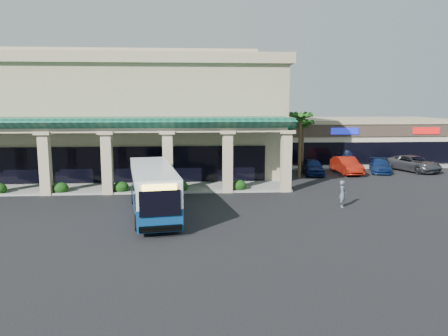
{
  "coord_description": "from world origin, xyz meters",
  "views": [
    {
      "loc": [
        -1.15,
        -27.5,
        6.84
      ],
      "look_at": [
        1.08,
        3.1,
        2.2
      ],
      "focal_mm": 35.0,
      "sensor_mm": 36.0,
      "label": 1
    }
  ],
  "objects": [
    {
      "name": "car_white",
      "position": [
        13.64,
        13.13,
        0.81
      ],
      "size": [
        1.88,
        4.99,
        1.63
      ],
      "primitive_type": "imported",
      "rotation": [
        0.0,
        0.0,
        0.03
      ],
      "color": "maroon",
      "rests_on": "ground"
    },
    {
      "name": "palm_0",
      "position": [
        8.5,
        11.0,
        3.3
      ],
      "size": [
        2.4,
        2.4,
        6.6
      ],
      "primitive_type": null,
      "color": "#194412",
      "rests_on": "ground"
    },
    {
      "name": "arcade",
      "position": [
        -8.0,
        6.8,
        2.85
      ],
      "size": [
        30.0,
        6.2,
        5.7
      ],
      "primitive_type": null,
      "color": "#0D513C",
      "rests_on": "ground"
    },
    {
      "name": "broadleaf_tree",
      "position": [
        7.5,
        19.0,
        2.41
      ],
      "size": [
        2.6,
        2.6,
        4.81
      ],
      "primitive_type": null,
      "color": "#11340C",
      "rests_on": "ground"
    },
    {
      "name": "car_silver",
      "position": [
        10.27,
        12.86,
        0.75
      ],
      "size": [
        2.22,
        4.57,
        1.5
      ],
      "primitive_type": "imported",
      "rotation": [
        0.0,
        0.0,
        -0.1
      ],
      "color": "#0F1E53",
      "rests_on": "ground"
    },
    {
      "name": "strip_mall",
      "position": [
        18.0,
        24.0,
        2.45
      ],
      "size": [
        22.5,
        12.5,
        4.9
      ],
      "primitive_type": null,
      "color": "beige",
      "rests_on": "ground"
    },
    {
      "name": "palm_1",
      "position": [
        9.5,
        14.0,
        2.9
      ],
      "size": [
        2.4,
        2.4,
        5.8
      ],
      "primitive_type": null,
      "color": "#194412",
      "rests_on": "ground"
    },
    {
      "name": "car_gray",
      "position": [
        20.82,
        14.13,
        0.79
      ],
      "size": [
        4.61,
        6.25,
        1.58
      ],
      "primitive_type": "imported",
      "rotation": [
        0.0,
        0.0,
        0.4
      ],
      "color": "#3C3E44",
      "rests_on": "ground"
    },
    {
      "name": "pedestrian",
      "position": [
        8.64,
        -0.11,
        0.88
      ],
      "size": [
        0.58,
        0.73,
        1.77
      ],
      "primitive_type": "imported",
      "rotation": [
        0.0,
        0.0,
        1.3
      ],
      "color": "slate",
      "rests_on": "ground"
    },
    {
      "name": "ground",
      "position": [
        0.0,
        0.0,
        0.0
      ],
      "size": [
        110.0,
        110.0,
        0.0
      ],
      "primitive_type": "plane",
      "color": "black"
    },
    {
      "name": "car_red",
      "position": [
        17.23,
        13.69,
        0.65
      ],
      "size": [
        3.14,
        4.83,
        1.3
      ],
      "primitive_type": "imported",
      "rotation": [
        0.0,
        0.0,
        -0.32
      ],
      "color": "navy",
      "rests_on": "ground"
    },
    {
      "name": "main_building",
      "position": [
        -8.0,
        16.0,
        5.67
      ],
      "size": [
        30.8,
        14.8,
        11.35
      ],
      "primitive_type": null,
      "color": "tan",
      "rests_on": "ground"
    },
    {
      "name": "transit_bus",
      "position": [
        -3.61,
        -1.0,
        1.47
      ],
      "size": [
        4.09,
        10.76,
        2.93
      ],
      "primitive_type": null,
      "rotation": [
        0.0,
        0.0,
        0.16
      ],
      "color": "navy",
      "rests_on": "ground"
    }
  ]
}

